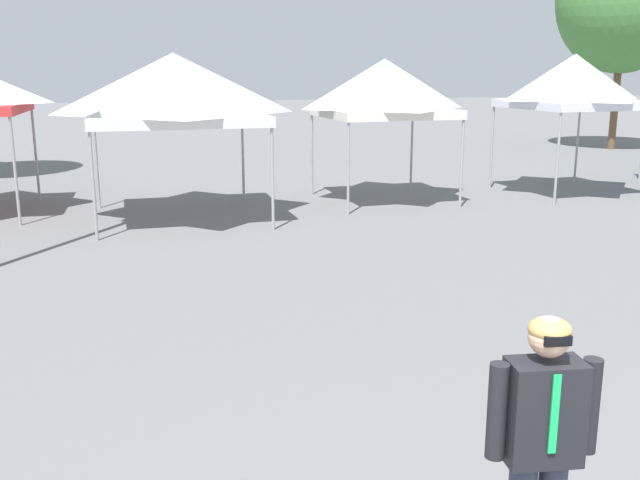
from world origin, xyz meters
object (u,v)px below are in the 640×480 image
canopy_tent_behind_center (174,88)px  canopy_tent_left_of_center (574,81)px  canopy_tent_center (384,88)px  person_foreground (541,442)px

canopy_tent_behind_center → canopy_tent_left_of_center: bearing=0.8°
canopy_tent_center → person_foreground: 13.46m
canopy_tent_behind_center → canopy_tent_left_of_center: (9.68, 0.13, 0.09)m
canopy_tent_center → canopy_tent_left_of_center: (4.79, -0.50, 0.14)m
canopy_tent_left_of_center → canopy_tent_center: bearing=174.0°
canopy_tent_behind_center → person_foreground: canopy_tent_behind_center is taller
canopy_tent_behind_center → person_foreground: 12.15m
canopy_tent_behind_center → canopy_tent_left_of_center: 9.68m
canopy_tent_center → canopy_tent_left_of_center: bearing=-6.0°
canopy_tent_behind_center → person_foreground: size_ratio=2.02×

